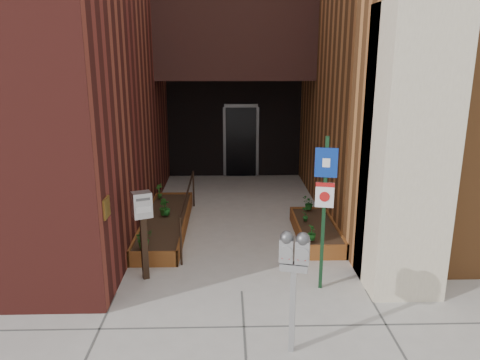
{
  "coord_description": "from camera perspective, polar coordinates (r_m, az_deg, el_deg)",
  "views": [
    {
      "loc": [
        -0.21,
        -6.73,
        3.71
      ],
      "look_at": [
        0.02,
        1.8,
        1.35
      ],
      "focal_mm": 35.0,
      "sensor_mm": 36.0,
      "label": 1
    }
  ],
  "objects": [
    {
      "name": "ground",
      "position": [
        7.68,
        0.2,
        -13.43
      ],
      "size": [
        80.0,
        80.0,
        0.0
      ],
      "primitive_type": "plane",
      "color": "#9E9991",
      "rests_on": "ground"
    },
    {
      "name": "shrub_right_b",
      "position": [
        9.79,
        8.04,
        -4.03
      ],
      "size": [
        0.19,
        0.19,
        0.35
      ],
      "primitive_type": "imported",
      "rotation": [
        0.0,
        0.0,
        3.08
      ],
      "color": "#18551C",
      "rests_on": "planter_right"
    },
    {
      "name": "architecture",
      "position": [
        13.68,
        -1.54,
        20.75
      ],
      "size": [
        20.0,
        14.6,
        10.0
      ],
      "color": "maroon",
      "rests_on": "ground"
    },
    {
      "name": "shrub_right_c",
      "position": [
        10.51,
        8.37,
        -2.83
      ],
      "size": [
        0.37,
        0.37,
        0.29
      ],
      "primitive_type": "imported",
      "rotation": [
        0.0,
        0.0,
        3.96
      ],
      "color": "#175119",
      "rests_on": "planter_right"
    },
    {
      "name": "shrub_left_a",
      "position": [
        8.6,
        -11.66,
        -7.0
      ],
      "size": [
        0.44,
        0.44,
        0.35
      ],
      "primitive_type": "imported",
      "rotation": [
        0.0,
        0.0,
        0.77
      ],
      "color": "#1E5016",
      "rests_on": "planter_left"
    },
    {
      "name": "shrub_right_a",
      "position": [
        8.87,
        8.73,
        -6.34
      ],
      "size": [
        0.18,
        0.18,
        0.29
      ],
      "primitive_type": "imported",
      "rotation": [
        0.0,
        0.0,
        1.48
      ],
      "color": "#18561C",
      "rests_on": "planter_right"
    },
    {
      "name": "planter_left",
      "position": [
        10.17,
        -9.08,
        -5.36
      ],
      "size": [
        0.9,
        3.6,
        0.3
      ],
      "color": "brown",
      "rests_on": "ground"
    },
    {
      "name": "sign_post",
      "position": [
        7.3,
        10.26,
        -2.18
      ],
      "size": [
        0.34,
        0.11,
        2.49
      ],
      "color": "black",
      "rests_on": "ground"
    },
    {
      "name": "handrail",
      "position": [
        9.87,
        -6.38,
        -2.14
      ],
      "size": [
        0.04,
        3.34,
        0.9
      ],
      "color": "black",
      "rests_on": "ground"
    },
    {
      "name": "shrub_left_c",
      "position": [
        10.18,
        -8.99,
        -3.36
      ],
      "size": [
        0.26,
        0.26,
        0.33
      ],
      "primitive_type": "imported",
      "rotation": [
        0.0,
        0.0,
        3.82
      ],
      "color": "#1A5C1C",
      "rests_on": "planter_left"
    },
    {
      "name": "payment_dropbox",
      "position": [
        7.81,
        -11.79,
        -4.45
      ],
      "size": [
        0.36,
        0.32,
        1.52
      ],
      "color": "black",
      "rests_on": "ground"
    },
    {
      "name": "planter_right",
      "position": [
        9.78,
        9.26,
        -6.22
      ],
      "size": [
        0.8,
        2.2,
        0.3
      ],
      "color": "brown",
      "rests_on": "ground"
    },
    {
      "name": "parking_meter",
      "position": [
        5.78,
        6.62,
        -9.68
      ],
      "size": [
        0.38,
        0.22,
        1.63
      ],
      "color": "#9D9DA0",
      "rests_on": "ground"
    },
    {
      "name": "shrub_left_b",
      "position": [
        10.2,
        -9.4,
        -3.26
      ],
      "size": [
        0.25,
        0.25,
        0.35
      ],
      "primitive_type": "imported",
      "rotation": [
        0.0,
        0.0,
        1.95
      ],
      "color": "#1E5418",
      "rests_on": "planter_left"
    },
    {
      "name": "shrub_left_d",
      "position": [
        11.35,
        -9.81,
        -1.33
      ],
      "size": [
        0.27,
        0.27,
        0.36
      ],
      "primitive_type": "imported",
      "rotation": [
        0.0,
        0.0,
        5.55
      ],
      "color": "#215418",
      "rests_on": "planter_left"
    }
  ]
}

